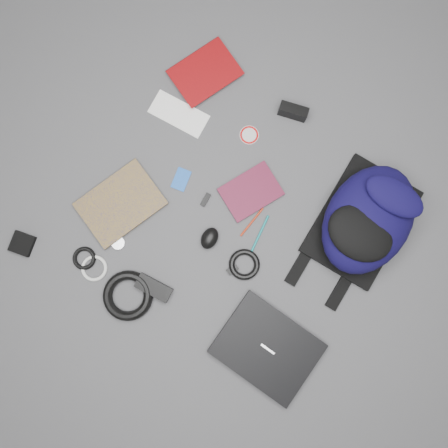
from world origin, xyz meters
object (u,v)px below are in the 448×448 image
Objects in this scene: backpack at (368,219)px; textbook_red at (192,54)px; compact_camera at (293,111)px; pouch at (22,244)px; laptop at (267,348)px; power_brick at (154,288)px; mouse at (210,238)px; comic_book at (104,181)px; dvd_case at (251,192)px.

textbook_red is at bearing 165.42° from backpack.
pouch is at bearing -136.59° from compact_camera.
power_brick is at bearing -172.47° from laptop.
backpack is 0.86m from textbook_red.
compact_camera is at bearing 83.45° from mouse.
pouch is (-0.47, -0.15, -0.01)m from power_brick.
laptop is at bearing 13.84° from pouch.
power_brick is 0.49m from pouch.
power_brick is (-0.44, -0.07, -0.00)m from laptop.
power_brick is at bearing -131.32° from backpack.
textbook_red is at bearing 165.93° from compact_camera.
backpack is 1.58× the size of comic_book.
comic_book reaches higher than dvd_case.
dvd_case is at bearing 49.44° from pouch.
comic_book is at bearing -67.66° from textbook_red.
laptop reaches higher than textbook_red.
pouch is (-0.06, -0.91, -0.00)m from textbook_red.
mouse is at bearing 24.87° from comic_book.
backpack reaches higher than power_brick.
mouse is (-0.38, 0.18, 0.00)m from laptop.
dvd_case is 2.64× the size of pouch.
dvd_case is 0.82m from pouch.
compact_camera is 0.81× the size of power_brick.
dvd_case is at bearing 130.72° from laptop.
power_brick reaches higher than textbook_red.
power_brick reaches higher than dvd_case.
laptop is 0.93m from pouch.
power_brick is at bearing -110.95° from compact_camera.
textbook_red is 0.84× the size of comic_book.
comic_book is (0.03, -0.56, -0.00)m from textbook_red.
textbook_red is 0.55m from dvd_case.
laptop is (-0.01, -0.55, -0.07)m from backpack.
compact_camera is 1.37× the size of pouch.
pouch is at bearing -74.90° from textbook_red.
backpack is 4.26× the size of compact_camera.
mouse is at bearing -72.57° from dvd_case.
dvd_case is 2.49× the size of mouse.
comic_book is 2.69× the size of compact_camera.
laptop is at bearing -96.46° from backpack.
compact_camera is 1.29× the size of mouse.
compact_camera is at bearing 24.34° from textbook_red.
power_brick is (-0.02, -0.79, -0.01)m from compact_camera.
mouse is (0.03, -0.54, -0.01)m from compact_camera.
backpack is at bearing 45.30° from power_brick.
backpack is 1.34× the size of laptop.
compact_camera is at bearing 73.64° from comic_book.
comic_book is at bearing -142.55° from compact_camera.
mouse is (0.45, -0.50, 0.01)m from textbook_red.
laptop is at bearing 8.08° from comic_book.
dvd_case is (-0.37, -0.14, -0.08)m from backpack.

